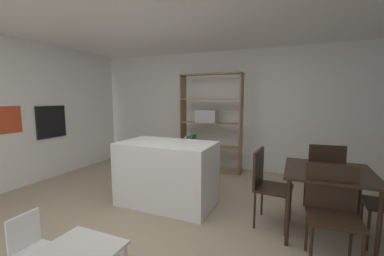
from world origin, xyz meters
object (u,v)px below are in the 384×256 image
object	(u,v)px
built_in_oven	(51,122)
open_bookshelf	(208,124)
dining_chair_island_side	(266,180)
dining_chair_near	(332,205)
dining_chair_far	(324,174)
dining_table	(328,178)
child_chair_left	(32,248)
kitchen_island	(167,173)

from	to	relation	value
built_in_oven	open_bookshelf	bearing A→B (deg)	32.26
dining_chair_island_side	built_in_oven	bearing A→B (deg)	91.89
dining_chair_near	dining_chair_far	world-z (taller)	dining_chair_far
dining_chair_near	dining_table	bearing A→B (deg)	85.07
dining_table	dining_chair_island_side	bearing A→B (deg)	179.24
open_bookshelf	dining_table	distance (m)	2.86
built_in_oven	child_chair_left	distance (m)	3.29
dining_chair_near	dining_chair_far	bearing A→B (deg)	84.91
child_chair_left	dining_chair_near	distance (m)	2.68
child_chair_left	dining_chair_near	world-z (taller)	dining_chair_near
kitchen_island	child_chair_left	distance (m)	1.90
built_in_oven	kitchen_island	xyz separation A→B (m)	(2.65, -0.21, -0.64)
open_bookshelf	dining_chair_island_side	world-z (taller)	open_bookshelf
kitchen_island	dining_chair_near	bearing A→B (deg)	-14.27
dining_chair_near	child_chair_left	bearing A→B (deg)	-153.48
open_bookshelf	dining_chair_island_side	xyz separation A→B (m)	(1.43, -1.90, -0.45)
kitchen_island	child_chair_left	size ratio (longest dim) A/B	2.20
dining_chair_near	dining_chair_island_side	bearing A→B (deg)	139.30
open_bookshelf	child_chair_left	size ratio (longest dim) A/B	3.29
child_chair_left	dining_chair_far	distance (m)	3.29
dining_chair_island_side	dining_chair_near	bearing A→B (deg)	-121.29
child_chair_left	built_in_oven	bearing A→B (deg)	47.01
child_chair_left	dining_chair_island_side	bearing A→B (deg)	-43.60
kitchen_island	dining_chair_near	xyz separation A→B (m)	(2.07, -0.53, 0.10)
open_bookshelf	dining_chair_far	size ratio (longest dim) A/B	2.11
dining_table	dining_chair_far	bearing A→B (deg)	88.86
built_in_oven	kitchen_island	distance (m)	2.74
child_chair_left	dining_chair_near	bearing A→B (deg)	-61.59
built_in_oven	dining_chair_far	xyz separation A→B (m)	(4.74, 0.23, -0.52)
built_in_oven	kitchen_island	world-z (taller)	built_in_oven
dining_table	child_chair_left	bearing A→B (deg)	-141.31
open_bookshelf	dining_chair_near	bearing A→B (deg)	-48.75
built_in_oven	dining_table	bearing A→B (deg)	-3.02
open_bookshelf	dining_chair_far	world-z (taller)	open_bookshelf
open_bookshelf	built_in_oven	bearing A→B (deg)	-147.74
built_in_oven	dining_chair_near	size ratio (longest dim) A/B	0.66
dining_table	dining_chair_near	distance (m)	0.50
kitchen_island	dining_table	distance (m)	2.09
child_chair_left	dining_chair_far	bearing A→B (deg)	-47.06
built_in_oven	open_bookshelf	world-z (taller)	open_bookshelf
built_in_oven	child_chair_left	size ratio (longest dim) A/B	0.98
built_in_oven	dining_chair_far	bearing A→B (deg)	2.80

